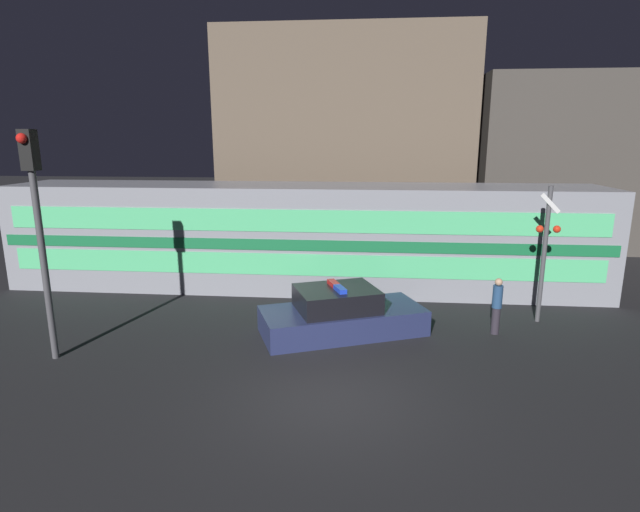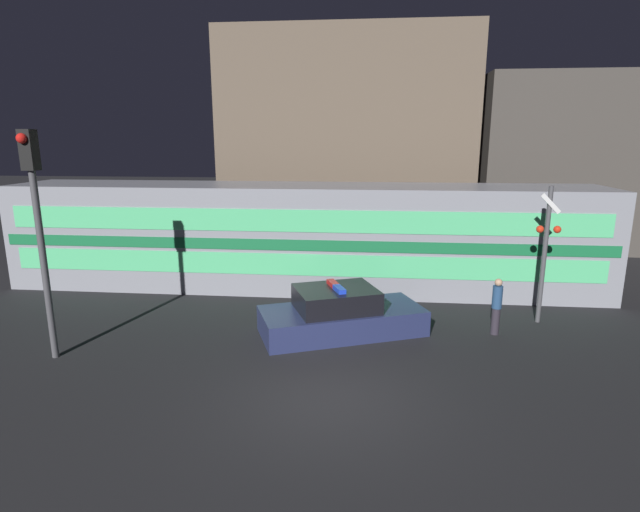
# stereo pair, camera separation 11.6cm
# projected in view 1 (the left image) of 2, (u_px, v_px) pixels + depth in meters

# --- Properties ---
(ground_plane) EXTENTS (120.00, 120.00, 0.00)m
(ground_plane) POSITION_uv_depth(u_px,v_px,m) (331.00, 398.00, 10.27)
(ground_plane) COLOR black
(train) EXTENTS (20.61, 3.05, 3.65)m
(train) POSITION_uv_depth(u_px,v_px,m) (303.00, 236.00, 17.78)
(train) COLOR gray
(train) RESTS_ON ground_plane
(police_car) EXTENTS (4.78, 3.38, 1.41)m
(police_car) POSITION_uv_depth(u_px,v_px,m) (341.00, 315.00, 13.64)
(police_car) COLOR navy
(police_car) RESTS_ON ground_plane
(pedestrian) EXTENTS (0.26, 0.26, 1.57)m
(pedestrian) POSITION_uv_depth(u_px,v_px,m) (497.00, 305.00, 13.52)
(pedestrian) COLOR #2D2833
(pedestrian) RESTS_ON ground_plane
(crossing_signal_near) EXTENTS (0.67, 0.30, 3.96)m
(crossing_signal_near) POSITION_uv_depth(u_px,v_px,m) (545.00, 249.00, 14.11)
(crossing_signal_near) COLOR #4C4C51
(crossing_signal_near) RESTS_ON ground_plane
(traffic_light_corner) EXTENTS (0.30, 0.46, 5.42)m
(traffic_light_corner) POSITION_uv_depth(u_px,v_px,m) (37.00, 216.00, 11.38)
(traffic_light_corner) COLOR #4C4C51
(traffic_light_corner) RESTS_ON ground_plane
(building_left) EXTENTS (11.40, 4.53, 9.96)m
(building_left) POSITION_uv_depth(u_px,v_px,m) (345.00, 144.00, 23.55)
(building_left) COLOR brown
(building_left) RESTS_ON ground_plane
(building_center) EXTENTS (8.78, 6.18, 8.14)m
(building_center) POSITION_uv_depth(u_px,v_px,m) (562.00, 163.00, 24.91)
(building_center) COLOR #47423D
(building_center) RESTS_ON ground_plane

